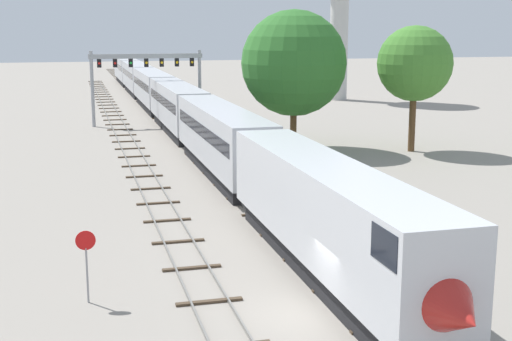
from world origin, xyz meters
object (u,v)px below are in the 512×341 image
object	(u,v)px
passenger_train	(163,96)
stop_sign	(86,256)
trackside_tree_left	(415,64)
trackside_tree_mid	(294,63)
signal_gantry	(147,70)

from	to	relation	value
passenger_train	stop_sign	xyz separation A→B (m)	(-10.00, -54.82, -0.74)
trackside_tree_left	trackside_tree_mid	xyz separation A→B (m)	(-9.51, 3.37, 0.02)
signal_gantry	trackside_tree_mid	bearing A→B (deg)	-61.27
stop_sign	trackside_tree_mid	xyz separation A→B (m)	(18.19, 30.99, 5.54)
trackside_tree_left	passenger_train	bearing A→B (deg)	123.05
passenger_train	trackside_tree_mid	world-z (taller)	trackside_tree_mid
stop_sign	trackside_tree_left	distance (m)	39.50
stop_sign	trackside_tree_mid	world-z (taller)	trackside_tree_mid
signal_gantry	trackside_tree_left	world-z (taller)	trackside_tree_left
passenger_train	signal_gantry	world-z (taller)	signal_gantry
passenger_train	signal_gantry	distance (m)	6.24
trackside_tree_left	trackside_tree_mid	bearing A→B (deg)	160.51
trackside_tree_left	trackside_tree_mid	size ratio (longest dim) A/B	0.89
signal_gantry	trackside_tree_mid	world-z (taller)	trackside_tree_mid
passenger_train	trackside_tree_mid	distance (m)	25.66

